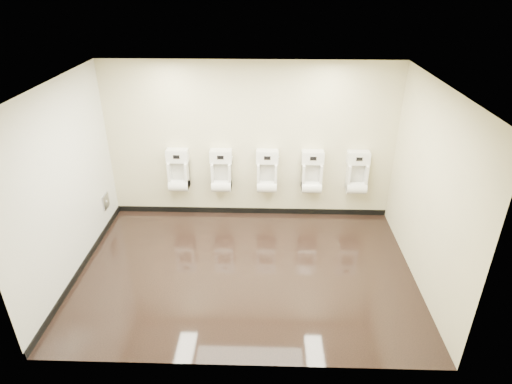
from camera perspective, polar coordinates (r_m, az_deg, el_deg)
ground at (r=6.59m, az=-1.36°, el=-10.43°), size 5.00×3.50×0.00m
ceiling at (r=5.35m, az=-1.70°, el=13.98°), size 5.00×3.50×0.00m
back_wall at (r=7.44m, az=-0.78°, el=6.61°), size 5.00×0.02×2.80m
front_wall at (r=4.35m, az=-2.77°, el=-10.01°), size 5.00×0.02×2.80m
left_wall at (r=6.47m, az=-24.21°, el=0.75°), size 0.02×3.50×2.80m
right_wall at (r=6.23m, az=22.12°, el=0.14°), size 0.02×3.50×2.80m
tile_overlay_left at (r=6.47m, az=-24.17°, el=0.75°), size 0.01×3.50×2.80m
skirting_back at (r=8.01m, az=-0.73°, el=-2.49°), size 5.00×0.02×0.10m
skirting_left at (r=7.13m, az=-22.04°, el=-8.99°), size 0.02×3.50×0.10m
access_panel at (r=7.83m, az=-19.40°, el=-1.18°), size 0.04×0.25×0.25m
urinal_0 at (r=7.69m, az=-10.29°, el=2.47°), size 0.40×0.30×0.74m
urinal_1 at (r=7.57m, az=-4.63°, el=2.43°), size 0.40×0.30×0.74m
urinal_2 at (r=7.52m, az=1.48°, el=2.36°), size 0.40×0.30×0.74m
urinal_3 at (r=7.56m, az=7.45°, el=2.26°), size 0.40×0.30×0.74m
urinal_4 at (r=7.68m, az=13.30°, el=2.14°), size 0.40×0.30×0.74m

